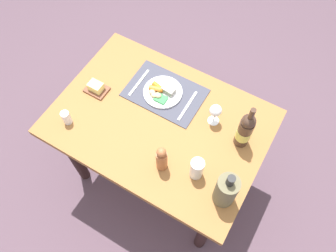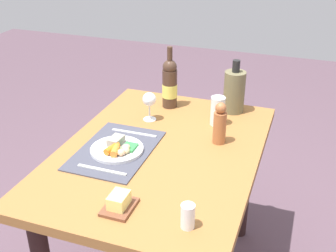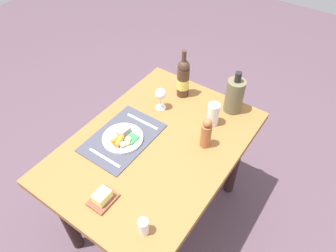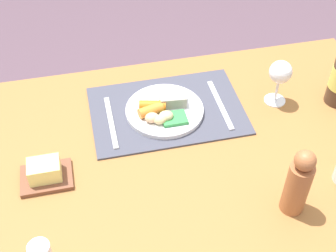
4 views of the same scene
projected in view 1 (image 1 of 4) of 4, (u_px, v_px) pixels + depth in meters
name	position (u px, v px, depth m)	size (l,w,h in m)	color
ground_plane	(162.00, 171.00, 2.56)	(8.00, 8.00, 0.00)	#553F4B
dining_table	(160.00, 131.00, 1.98)	(1.18, 0.84, 0.78)	#946131
placemat	(165.00, 93.00, 1.96)	(0.44, 0.30, 0.01)	#3F404D
dinner_plate	(162.00, 92.00, 1.94)	(0.23, 0.23, 0.05)	silver
fork	(188.00, 106.00, 1.91)	(0.01, 0.22, 0.01)	silver
knife	(139.00, 83.00, 1.99)	(0.01, 0.21, 0.01)	silver
water_tumbler	(197.00, 169.00, 1.67)	(0.07, 0.07, 0.14)	silver
cooler_bottle	(226.00, 190.00, 1.57)	(0.11, 0.11, 0.27)	brown
salt_shaker	(66.00, 118.00, 1.83)	(0.05, 0.05, 0.09)	white
wine_bottle	(245.00, 130.00, 1.70)	(0.08, 0.08, 0.32)	#422D21
pepper_mill	(162.00, 159.00, 1.66)	(0.06, 0.06, 0.19)	#A35D35
wine_glass	(216.00, 111.00, 1.78)	(0.07, 0.07, 0.14)	white
butter_dish	(96.00, 88.00, 1.95)	(0.13, 0.10, 0.06)	brown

